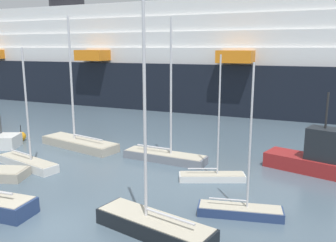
{
  "coord_description": "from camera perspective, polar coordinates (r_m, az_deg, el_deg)",
  "views": [
    {
      "loc": [
        9.62,
        -12.24,
        7.97
      ],
      "look_at": [
        0.0,
        15.59,
        1.88
      ],
      "focal_mm": 37.86,
      "sensor_mm": 36.0,
      "label": 1
    }
  ],
  "objects": [
    {
      "name": "ground_plane",
      "position": [
        17.49,
        -17.63,
        -16.01
      ],
      "size": [
        600.0,
        600.0,
        0.0
      ],
      "primitive_type": "plane",
      "color": "slate"
    },
    {
      "name": "sailboat_0",
      "position": [
        17.93,
        11.55,
        -13.7
      ],
      "size": [
        4.16,
        1.62,
        7.35
      ],
      "rotation": [
        0.0,
        0.0,
        0.14
      ],
      "color": "navy",
      "rests_on": "ground_plane"
    },
    {
      "name": "sailboat_1",
      "position": [
        22.07,
        7.12,
        -8.58
      ],
      "size": [
        4.12,
        2.25,
        7.6
      ],
      "rotation": [
        0.0,
        0.0,
        0.33
      ],
      "color": "white",
      "rests_on": "ground_plane"
    },
    {
      "name": "sailboat_2",
      "position": [
        25.99,
        -21.67,
        -6.05
      ],
      "size": [
        5.39,
        2.68,
        7.99
      ],
      "rotation": [
        0.0,
        0.0,
        -0.29
      ],
      "color": "white",
      "rests_on": "ground_plane"
    },
    {
      "name": "sailboat_4",
      "position": [
        29.69,
        -14.1,
        -3.24
      ],
      "size": [
        7.37,
        3.81,
        10.39
      ],
      "rotation": [
        0.0,
        0.0,
        2.86
      ],
      "color": "#BCB29E",
      "rests_on": "ground_plane"
    },
    {
      "name": "sailboat_6",
      "position": [
        16.02,
        -2.27,
        -16.08
      ],
      "size": [
        5.78,
        3.1,
        10.58
      ],
      "rotation": [
        0.0,
        0.0,
        2.86
      ],
      "color": "black",
      "rests_on": "ground_plane"
    },
    {
      "name": "sailboat_7",
      "position": [
        25.49,
        -0.51,
        -5.39
      ],
      "size": [
        6.24,
        2.24,
        9.94
      ],
      "rotation": [
        0.0,
        0.0,
        -0.13
      ],
      "color": "gray",
      "rests_on": "ground_plane"
    },
    {
      "name": "fishing_boat_1",
      "position": [
        24.95,
        23.13,
        -5.55
      ],
      "size": [
        6.81,
        4.1,
        5.28
      ],
      "rotation": [
        0.0,
        0.0,
        -0.34
      ],
      "color": "maroon",
      "rests_on": "ground_plane"
    },
    {
      "name": "channel_buoy_1",
      "position": [
        33.45,
        -22.55,
        -2.29
      ],
      "size": [
        0.8,
        0.8,
        1.41
      ],
      "color": "orange",
      "rests_on": "ground_plane"
    },
    {
      "name": "cruise_ship",
      "position": [
        51.7,
        1.98,
        9.74
      ],
      "size": [
        110.26,
        22.94,
        19.38
      ],
      "rotation": [
        0.0,
        0.0,
        -0.07
      ],
      "color": "black",
      "rests_on": "ground_plane"
    }
  ]
}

